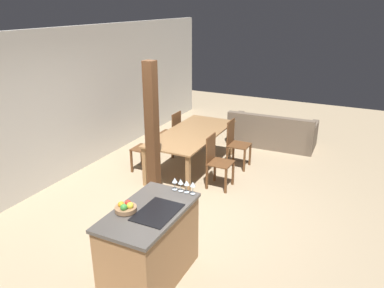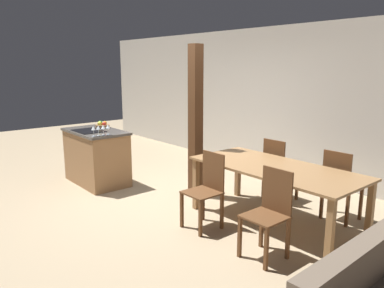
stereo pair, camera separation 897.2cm
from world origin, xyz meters
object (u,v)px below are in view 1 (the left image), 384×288
object	(u,v)px
fruit_bowl	(126,208)
dining_chair_far_left	(147,147)
dining_chair_near_right	(236,143)
timber_post	(152,136)
dining_table	(192,136)
wine_glass_near	(193,185)
couch	(272,133)
wine_glass_far	(181,182)
kitchen_island	(150,245)
wine_glass_middle	(187,183)
dining_chair_far_right	(172,132)
wine_glass_end	(175,181)
dining_chair_near_left	(217,160)

from	to	relation	value
fruit_bowl	dining_chair_far_left	bearing A→B (deg)	28.61
dining_chair_near_right	timber_post	size ratio (longest dim) A/B	0.41
dining_table	fruit_bowl	bearing A→B (deg)	-166.78
wine_glass_near	couch	distance (m)	4.59
wine_glass_far	dining_table	distance (m)	2.75
kitchen_island	wine_glass_near	distance (m)	0.85
wine_glass_near	wine_glass_far	size ratio (longest dim) A/B	1.00
fruit_bowl	wine_glass_middle	xyz separation A→B (m)	(0.68, -0.41, 0.08)
couch	timber_post	world-z (taller)	timber_post
kitchen_island	timber_post	distance (m)	1.93
fruit_bowl	dining_chair_near_right	xyz separation A→B (m)	(3.67, 0.03, -0.48)
dining_table	dining_chair_far_right	world-z (taller)	dining_chair_far_right
wine_glass_far	wine_glass_end	xyz separation A→B (m)	(0.00, 0.08, 0.00)
kitchen_island	wine_glass_end	size ratio (longest dim) A/B	7.77
couch	wine_glass_near	bearing A→B (deg)	90.69
wine_glass_near	dining_chair_far_left	bearing A→B (deg)	44.22
wine_glass_end	dining_chair_near_left	distance (m)	2.10
wine_glass_near	timber_post	distance (m)	1.57
fruit_bowl	wine_glass_far	size ratio (longest dim) A/B	1.53
dining_chair_near_right	dining_chair_far_right	world-z (taller)	same
dining_chair_far_left	dining_chair_near_left	bearing A→B (deg)	90.00
fruit_bowl	wine_glass_middle	size ratio (longest dim) A/B	1.53
wine_glass_end	dining_table	bearing A→B (deg)	21.61
wine_glass_near	wine_glass_end	distance (m)	0.25
dining_chair_near_left	dining_chair_near_right	world-z (taller)	same
wine_glass_far	dining_chair_near_right	size ratio (longest dim) A/B	0.17
couch	dining_chair_far_left	bearing A→B (deg)	53.07
wine_glass_far	dining_chair_far_left	bearing A→B (deg)	41.73
wine_glass_near	dining_chair_near_left	size ratio (longest dim) A/B	0.17
wine_glass_far	dining_chair_far_right	bearing A→B (deg)	30.93
fruit_bowl	wine_glass_end	xyz separation A→B (m)	(0.68, -0.24, 0.08)
fruit_bowl	couch	world-z (taller)	fruit_bowl
wine_glass_middle	dining_chair_near_right	xyz separation A→B (m)	(2.99, 0.43, -0.56)
wine_glass_far	dining_chair_near_left	xyz separation A→B (m)	(2.01, 0.35, -0.56)
dining_chair_near_right	couch	distance (m)	1.58
fruit_bowl	wine_glass_near	xyz separation A→B (m)	(0.68, -0.49, 0.08)
timber_post	dining_table	bearing A→B (deg)	1.78
dining_chair_near_right	dining_chair_near_left	bearing A→B (deg)	180.00
dining_chair_near_right	dining_chair_far_right	bearing A→B (deg)	90.00
wine_glass_end	dining_chair_near_left	xyz separation A→B (m)	(2.01, 0.27, -0.56)
kitchen_island	wine_glass_far	bearing A→B (deg)	-12.52
couch	dining_chair_near_right	bearing A→B (deg)	75.88
kitchen_island	couch	world-z (taller)	kitchen_island
kitchen_island	dining_chair_near_right	distance (m)	3.54
kitchen_island	dining_chair_far_right	size ratio (longest dim) A/B	1.31
couch	timber_post	bearing A→B (deg)	72.31
kitchen_island	timber_post	xyz separation A→B (m)	(1.56, 0.91, 0.69)
wine_glass_far	wine_glass_end	size ratio (longest dim) A/B	1.00
dining_chair_far_left	couch	world-z (taller)	dining_chair_far_left
dining_chair_near_left	couch	xyz separation A→B (m)	(2.51, -0.34, -0.23)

